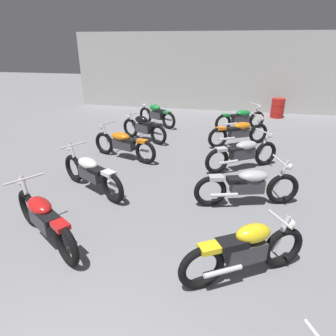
{
  "coord_description": "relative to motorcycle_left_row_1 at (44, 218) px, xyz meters",
  "views": [
    {
      "loc": [
        1.25,
        -0.48,
        3.08
      ],
      "look_at": [
        0.0,
        5.28,
        0.55
      ],
      "focal_mm": 31.17,
      "sensor_mm": 36.0,
      "label": 1
    }
  ],
  "objects": [
    {
      "name": "back_wall",
      "position": [
        1.59,
        11.25,
        1.35
      ],
      "size": [
        13.24,
        0.24,
        3.6
      ],
      "primitive_type": "cube",
      "color": "#B2B2AD",
      "rests_on": "ground"
    },
    {
      "name": "motorcycle_left_row_1",
      "position": [
        0.0,
        0.0,
        0.0
      ],
      "size": [
        1.87,
        1.29,
        0.97
      ],
      "color": "black",
      "rests_on": "ground"
    },
    {
      "name": "motorcycle_left_row_2",
      "position": [
        -0.07,
        1.86,
        0.0
      ],
      "size": [
        1.93,
        1.21,
        0.97
      ],
      "color": "black",
      "rests_on": "ground"
    },
    {
      "name": "motorcycle_left_row_3",
      "position": [
        -0.07,
        3.92,
        0.0
      ],
      "size": [
        2.09,
        0.93,
        0.97
      ],
      "color": "black",
      "rests_on": "ground"
    },
    {
      "name": "motorcycle_left_row_4",
      "position": [
        0.01,
        5.66,
        0.01
      ],
      "size": [
        1.81,
        0.99,
        0.88
      ],
      "color": "black",
      "rests_on": "ground"
    },
    {
      "name": "motorcycle_left_row_5",
      "position": [
        -0.05,
        7.64,
        0.01
      ],
      "size": [
        1.75,
        1.09,
        0.88
      ],
      "color": "black",
      "rests_on": "ground"
    },
    {
      "name": "motorcycle_right_row_1",
      "position": [
        3.21,
        -0.13,
        0.01
      ],
      "size": [
        1.75,
        1.11,
        0.88
      ],
      "color": "black",
      "rests_on": "ground"
    },
    {
      "name": "motorcycle_right_row_2",
      "position": [
        3.31,
        1.95,
        0.0
      ],
      "size": [
        2.11,
        0.88,
        0.97
      ],
      "color": "black",
      "rests_on": "ground"
    },
    {
      "name": "motorcycle_right_row_3",
      "position": [
        3.24,
        3.85,
        0.0
      ],
      "size": [
        1.87,
        1.29,
        0.97
      ],
      "color": "black",
      "rests_on": "ground"
    },
    {
      "name": "motorcycle_right_row_4",
      "position": [
        3.16,
        5.82,
        0.0
      ],
      "size": [
        1.92,
        1.22,
        0.97
      ],
      "color": "black",
      "rests_on": "ground"
    },
    {
      "name": "motorcycle_right_row_5",
      "position": [
        3.24,
        7.72,
        0.0
      ],
      "size": [
        1.88,
        1.27,
        0.97
      ],
      "color": "black",
      "rests_on": "ground"
    },
    {
      "name": "oil_drum",
      "position": [
        4.87,
        10.18,
        -0.03
      ],
      "size": [
        0.59,
        0.59,
        0.85
      ],
      "color": "red",
      "rests_on": "ground"
    }
  ]
}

